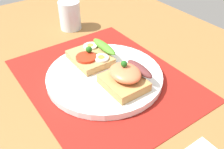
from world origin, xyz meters
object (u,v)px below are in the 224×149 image
object	(u,v)px
sandwich_salmon	(126,77)
drinking_glass	(70,15)
sandwich_egg_tomato	(92,56)
plate	(105,76)

from	to	relation	value
sandwich_salmon	drinking_glass	xyz separation A→B (cm)	(-34.42, 4.84, 0.34)
sandwich_egg_tomato	sandwich_salmon	size ratio (longest dim) A/B	1.12
sandwich_egg_tomato	drinking_glass	size ratio (longest dim) A/B	1.21
sandwich_egg_tomato	drinking_glass	world-z (taller)	drinking_glass
plate	drinking_glass	world-z (taller)	drinking_glass
sandwich_egg_tomato	drinking_glass	distance (cm)	22.77
sandwich_salmon	drinking_glass	world-z (taller)	drinking_glass
sandwich_salmon	sandwich_egg_tomato	bearing A→B (deg)	-175.89
drinking_glass	sandwich_salmon	bearing A→B (deg)	-8.01
drinking_glass	sandwich_egg_tomato	bearing A→B (deg)	-14.61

